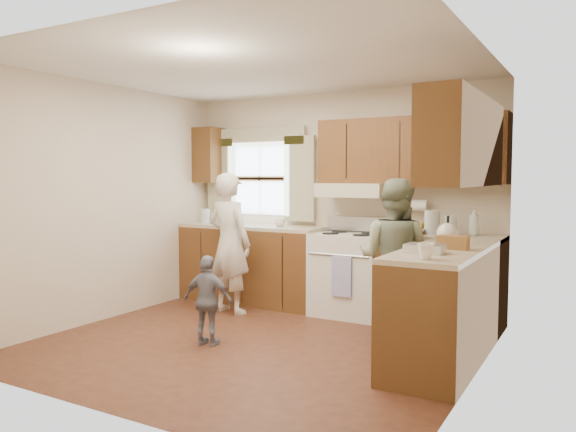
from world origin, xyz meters
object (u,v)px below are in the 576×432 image
Objects in this scene: stove at (350,273)px; woman_left at (230,243)px; woman_right at (394,258)px; child at (208,301)px.

woman_left is at bearing -154.11° from stove.
woman_right is 1.84× the size of child.
stove reaches higher than child.
woman_left reaches higher than child.
child is at bearing 41.50° from woman_right.
stove is 0.96m from woman_right.
woman_left is 1.04× the size of woman_right.
stove is 1.38m from woman_left.
child is (-0.66, -1.68, -0.06)m from stove.
woman_right reaches higher than stove.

